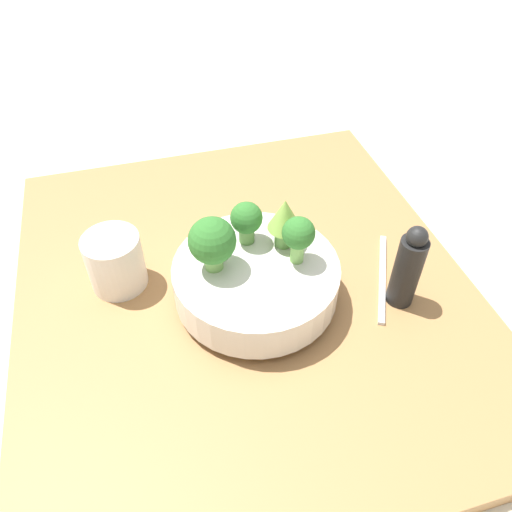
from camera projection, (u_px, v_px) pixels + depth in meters
ground_plane at (245, 296)px, 0.84m from camera, size 6.00×6.00×0.00m
table at (245, 290)px, 0.83m from camera, size 0.81×0.72×0.03m
bowl at (256, 280)px, 0.76m from camera, size 0.25×0.25×0.07m
broccoli_floret_right at (246, 220)px, 0.75m from camera, size 0.05×0.05×0.07m
romanesco_piece_near at (285, 218)px, 0.74m from camera, size 0.05×0.05×0.08m
broccoli_floret_front at (298, 235)px, 0.71m from camera, size 0.05×0.05×0.08m
broccoli_floret_back at (212, 242)px, 0.70m from camera, size 0.07×0.07×0.09m
cup at (115, 262)px, 0.78m from camera, size 0.09×0.09×0.09m
pepper_mill at (408, 268)px, 0.74m from camera, size 0.04×0.04×0.15m
fork at (382, 277)px, 0.82m from camera, size 0.18×0.10×0.01m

